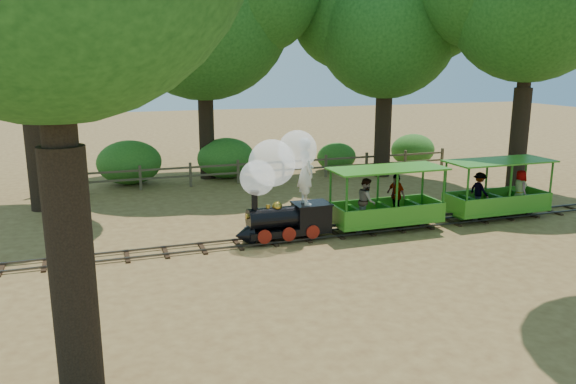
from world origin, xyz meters
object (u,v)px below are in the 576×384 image
object	(u,v)px
locomotive	(281,178)
carriage_front	(384,204)
fence	(261,168)
carriage_rear	(497,195)

from	to	relation	value
locomotive	carriage_front	xyz separation A→B (m)	(3.23, -0.08, -0.99)
fence	locomotive	bearing A→B (deg)	-102.14
carriage_rear	fence	world-z (taller)	carriage_rear
fence	carriage_rear	bearing A→B (deg)	-54.61
carriage_front	fence	world-z (taller)	carriage_front
locomotive	fence	xyz separation A→B (m)	(1.71, 7.94, -1.23)
locomotive	carriage_rear	bearing A→B (deg)	-0.50
locomotive	carriage_rear	distance (m)	7.46
locomotive	carriage_front	world-z (taller)	locomotive
fence	carriage_front	bearing A→B (deg)	-79.21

